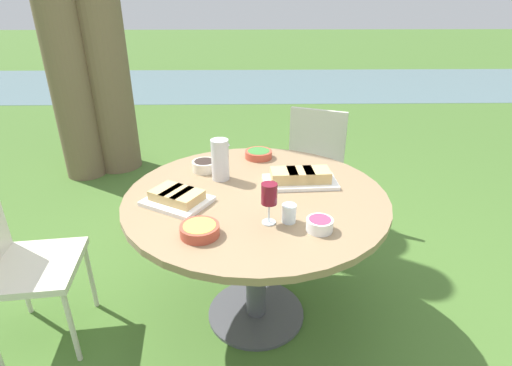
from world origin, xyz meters
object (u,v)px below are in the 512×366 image
Objects in this scene: dining_table at (256,215)px; handbag at (159,211)px; chair_near_right at (13,256)px; water_pitcher at (220,160)px; chair_near_left at (312,160)px; wine_glass at (269,195)px.

dining_table is 1.35m from handbag.
water_pitcher is (1.00, 0.32, 0.37)m from chair_near_right.
handbag is (0.44, 1.13, -0.40)m from chair_near_right.
dining_table is at bearing -44.70° from water_pitcher.
chair_near_left and chair_near_right have the same top height.
dining_table is 1.47× the size of chair_near_right.
water_pitcher reaches higher than dining_table.
dining_table reaches higher than handbag.
dining_table is 0.38m from wine_glass.
chair_near_right reaches higher than handbag.
water_pitcher reaches higher than handbag.
chair_near_left is at bearing 3.75° from handbag.
water_pitcher is at bearing 117.01° from wine_glass.
chair_near_right is 1.28m from handbag.
water_pitcher is 0.52m from wine_glass.
wine_glass is at bearing -79.81° from dining_table.
dining_table is 5.91× the size of water_pitcher.
water_pitcher is at bearing 135.30° from dining_table.
handbag is at bearing -176.25° from chair_near_left.
wine_glass reaches higher than dining_table.
chair_near_right is 4.03× the size of water_pitcher.
water_pitcher is at bearing -55.27° from handbag.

